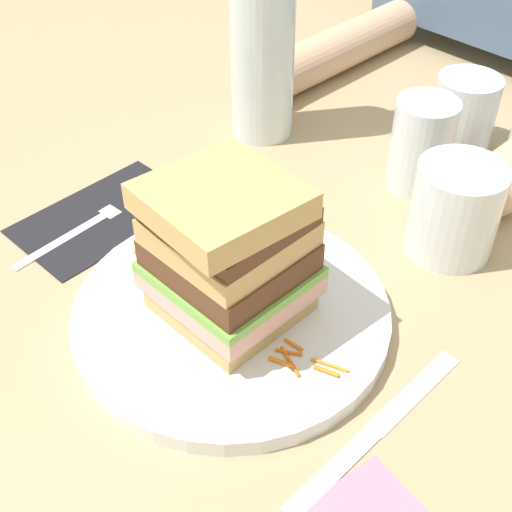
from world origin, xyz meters
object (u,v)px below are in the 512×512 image
(main_plate, at_px, (231,313))
(empty_tumbler_2, at_px, (421,144))
(fork, at_px, (86,223))
(knife, at_px, (373,432))
(water_bottle, at_px, (263,13))
(sandwich, at_px, (229,251))
(napkin_dark, at_px, (104,215))
(juice_glass, at_px, (454,215))
(empty_tumbler_0, at_px, (464,113))

(main_plate, height_order, empty_tumbler_2, empty_tumbler_2)
(fork, bearing_deg, knife, 2.08)
(knife, xyz_separation_m, water_bottle, (-0.37, 0.25, 0.15))
(main_plate, bearing_deg, knife, -1.33)
(sandwich, xyz_separation_m, empty_tumbler_2, (-0.01, 0.29, -0.03))
(sandwich, xyz_separation_m, fork, (-0.20, -0.02, -0.08))
(main_plate, relative_size, empty_tumbler_2, 2.76)
(napkin_dark, relative_size, empty_tumbler_2, 1.78)
(juice_glass, bearing_deg, empty_tumbler_2, 142.25)
(sandwich, distance_m, water_bottle, 0.33)
(fork, distance_m, empty_tumbler_0, 0.44)
(fork, height_order, knife, fork)
(knife, distance_m, juice_glass, 0.24)
(fork, bearing_deg, main_plate, 4.81)
(sandwich, bearing_deg, fork, -175.46)
(napkin_dark, relative_size, juice_glass, 1.91)
(main_plate, distance_m, napkin_dark, 0.20)
(napkin_dark, bearing_deg, main_plate, -1.55)
(fork, distance_m, water_bottle, 0.30)
(sandwich, relative_size, juice_glass, 1.44)
(fork, height_order, empty_tumbler_2, empty_tumbler_2)
(sandwich, xyz_separation_m, empty_tumbler_0, (-0.02, 0.39, -0.04))
(fork, relative_size, empty_tumbler_0, 1.93)
(napkin_dark, bearing_deg, sandwich, -1.81)
(main_plate, distance_m, empty_tumbler_0, 0.39)
(fork, distance_m, juice_glass, 0.36)
(main_plate, relative_size, water_bottle, 0.84)
(main_plate, distance_m, knife, 0.16)
(fork, relative_size, knife, 0.83)
(knife, distance_m, water_bottle, 0.47)
(empty_tumbler_0, bearing_deg, juice_glass, -59.66)
(knife, bearing_deg, napkin_dark, 178.55)
(main_plate, relative_size, knife, 1.38)
(main_plate, xyz_separation_m, napkin_dark, (-0.20, 0.01, -0.01))
(knife, bearing_deg, juice_glass, 110.79)
(knife, bearing_deg, empty_tumbler_0, 115.08)
(juice_glass, distance_m, water_bottle, 0.30)
(napkin_dark, bearing_deg, water_bottle, 91.49)
(napkin_dark, xyz_separation_m, knife, (0.36, -0.01, 0.00))
(sandwich, bearing_deg, juice_glass, 71.00)
(main_plate, bearing_deg, empty_tumbler_0, 93.26)
(water_bottle, height_order, empty_tumbler_0, water_bottle)
(knife, distance_m, empty_tumbler_2, 0.34)
(fork, bearing_deg, sandwich, 4.54)
(sandwich, relative_size, knife, 0.67)
(knife, relative_size, empty_tumbler_0, 2.31)
(water_bottle, bearing_deg, empty_tumbler_2, 12.36)
(juice_glass, height_order, empty_tumbler_2, empty_tumbler_2)
(empty_tumbler_0, bearing_deg, napkin_dark, -115.24)
(main_plate, bearing_deg, napkin_dark, 178.45)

